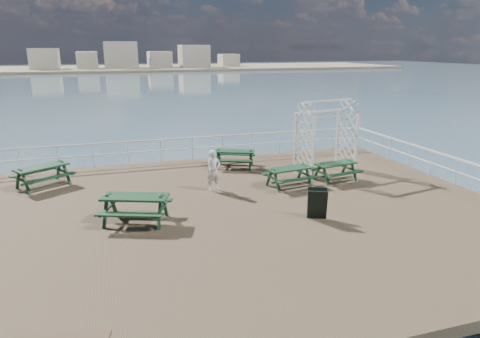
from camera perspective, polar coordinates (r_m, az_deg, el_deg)
name	(u,v)px	position (r m, az deg, el deg)	size (l,w,h in m)	color
ground	(234,215)	(14.03, -0.74, -6.15)	(18.00, 14.00, 0.30)	brown
sea_backdrop	(154,65)	(147.54, -11.38, 13.46)	(300.00, 300.00, 9.20)	#426070
railing	(213,165)	(16.04, -3.63, 0.53)	(17.77, 13.76, 1.10)	silver
picnic_table_a	(42,172)	(17.82, -24.86, -0.34)	(2.40, 2.29, 0.92)	#12331C
picnic_table_b	(235,155)	(18.85, -0.73, 1.86)	(2.16, 1.99, 0.84)	#12331C
picnic_table_c	(289,173)	(16.34, 6.57, -0.51)	(1.89, 1.61, 0.83)	#12331C
picnic_table_d	(135,203)	(13.28, -13.78, -4.43)	(2.39, 2.17, 0.95)	#12331C
picnic_table_e	(336,168)	(17.38, 12.66, 0.18)	(1.88, 1.61, 0.82)	#12331C
trellis_arbor	(326,140)	(18.35, 11.42, 3.76)	(2.65, 1.73, 3.05)	silver
sandwich_board	(317,204)	(13.42, 10.25, -4.62)	(0.72, 0.64, 0.97)	black
person	(214,170)	(15.74, -3.53, -0.20)	(0.55, 0.36, 1.52)	silver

